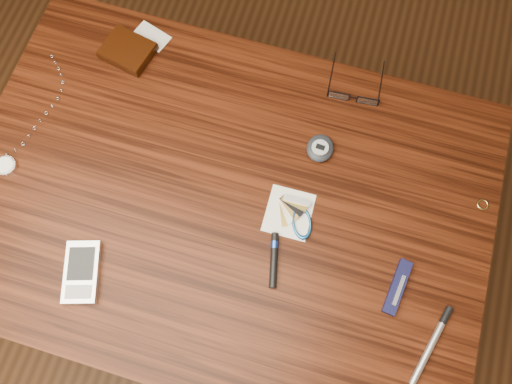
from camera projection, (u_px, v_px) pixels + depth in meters
The scene contains 12 objects.
ground at pixel (238, 268), 1.65m from camera, with size 3.80×3.80×0.00m, color #472814.
desk at pixel (227, 213), 1.04m from camera, with size 1.00×0.70×0.75m.
wallet_and_card at pixel (128, 50), 1.03m from camera, with size 0.13×0.14×0.02m.
eyeglasses at pixel (353, 96), 1.00m from camera, with size 0.11×0.11×0.02m.
gold_ring at pixel (483, 205), 0.93m from camera, with size 0.02×0.02×0.00m, color tan.
pocket_watch at pixel (8, 162), 0.96m from camera, with size 0.06×0.28×0.01m.
pda_phone at pixel (82, 272), 0.89m from camera, with size 0.09×0.12×0.02m.
pedometer at pixel (320, 148), 0.96m from camera, with size 0.06×0.06×0.02m.
notepad_keys at pixel (295, 217), 0.92m from camera, with size 0.10×0.10×0.01m.
pocket_knife at pixel (397, 287), 0.88m from camera, with size 0.04×0.10×0.01m.
silver_pen at pixel (434, 339), 0.85m from camera, with size 0.05×0.15×0.01m.
black_blue_pen at pixel (274, 258), 0.90m from camera, with size 0.04×0.10×0.01m.
Camera 1 is at (0.14, -0.26, 1.64)m, focal length 35.00 mm.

